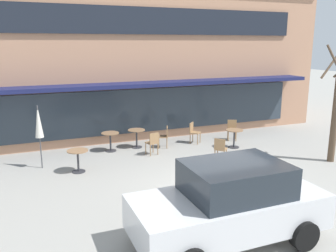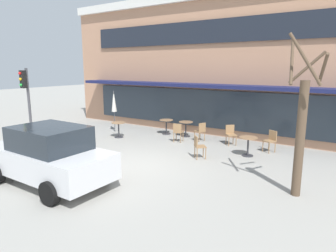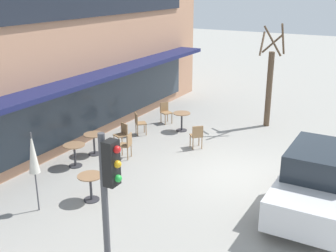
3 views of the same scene
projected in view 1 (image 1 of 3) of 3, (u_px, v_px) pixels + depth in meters
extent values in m
plane|color=#9E9B93|center=(211.00, 189.00, 10.52)|extent=(80.00, 80.00, 0.00)
cube|color=tan|center=(120.00, 56.00, 18.71)|extent=(18.45, 8.00, 7.13)
cube|color=#191E4C|center=(149.00, 84.00, 14.85)|extent=(15.68, 1.10, 0.16)
cube|color=#1E232D|center=(144.00, 21.00, 14.70)|extent=(14.76, 0.10, 1.10)
cube|color=#2D3842|center=(145.00, 110.00, 15.56)|extent=(14.76, 0.10, 1.90)
cylinder|color=#333338|center=(234.00, 147.00, 14.74)|extent=(0.44, 0.44, 0.03)
cylinder|color=#333338|center=(234.00, 139.00, 14.66)|extent=(0.07, 0.07, 0.70)
cylinder|color=#99704C|center=(234.00, 130.00, 14.57)|extent=(0.70, 0.70, 0.03)
cylinder|color=#333338|center=(111.00, 151.00, 14.25)|extent=(0.44, 0.44, 0.03)
cylinder|color=#333338|center=(110.00, 142.00, 14.17)|extent=(0.07, 0.07, 0.70)
cylinder|color=#99704C|center=(110.00, 133.00, 14.08)|extent=(0.70, 0.70, 0.03)
cylinder|color=#333338|center=(137.00, 147.00, 14.75)|extent=(0.44, 0.44, 0.03)
cylinder|color=#333338|center=(137.00, 139.00, 14.66)|extent=(0.07, 0.07, 0.70)
cylinder|color=#99704C|center=(136.00, 130.00, 14.58)|extent=(0.70, 0.70, 0.03)
cylinder|color=#333338|center=(79.00, 171.00, 11.94)|extent=(0.44, 0.44, 0.03)
cylinder|color=#333338|center=(78.00, 161.00, 11.86)|extent=(0.07, 0.07, 0.70)
cylinder|color=#99704C|center=(77.00, 151.00, 11.78)|extent=(0.70, 0.70, 0.03)
cylinder|color=#4C4C51|center=(40.00, 137.00, 12.08)|extent=(0.04, 0.04, 2.20)
cone|color=silver|center=(38.00, 122.00, 11.95)|extent=(0.28, 0.28, 1.10)
cylinder|color=#9E754C|center=(159.00, 143.00, 14.53)|extent=(0.04, 0.04, 0.45)
cylinder|color=#9E754C|center=(159.00, 141.00, 14.86)|extent=(0.04, 0.04, 0.45)
cylinder|color=#9E754C|center=(167.00, 143.00, 14.53)|extent=(0.04, 0.04, 0.45)
cylinder|color=#9E754C|center=(167.00, 141.00, 14.86)|extent=(0.04, 0.04, 0.45)
cube|color=#9E754C|center=(163.00, 137.00, 14.64)|extent=(0.52, 0.52, 0.04)
cube|color=#9E754C|center=(167.00, 131.00, 14.58)|extent=(0.19, 0.38, 0.40)
cylinder|color=#9E754C|center=(200.00, 137.00, 15.43)|extent=(0.04, 0.04, 0.45)
cylinder|color=#9E754C|center=(198.00, 139.00, 15.13)|extent=(0.04, 0.04, 0.45)
cylinder|color=#9E754C|center=(193.00, 137.00, 15.56)|extent=(0.04, 0.04, 0.45)
cylinder|color=#9E754C|center=(190.00, 139.00, 15.26)|extent=(0.04, 0.04, 0.45)
cube|color=#9E754C|center=(195.00, 133.00, 15.29)|extent=(0.57, 0.57, 0.04)
cube|color=#9E754C|center=(191.00, 127.00, 15.31)|extent=(0.31, 0.31, 0.40)
cylinder|color=#9E754C|center=(218.00, 153.00, 13.20)|extent=(0.04, 0.04, 0.45)
cylinder|color=#9E754C|center=(226.00, 155.00, 13.06)|extent=(0.04, 0.04, 0.45)
cylinder|color=#9E754C|center=(215.00, 156.00, 12.90)|extent=(0.04, 0.04, 0.45)
cylinder|color=#9E754C|center=(224.00, 157.00, 12.76)|extent=(0.04, 0.04, 0.45)
cube|color=#9E754C|center=(221.00, 149.00, 12.93)|extent=(0.57, 0.57, 0.04)
cube|color=#9E754C|center=(220.00, 144.00, 12.72)|extent=(0.30, 0.32, 0.40)
cylinder|color=#9E754C|center=(236.00, 136.00, 15.63)|extent=(0.04, 0.04, 0.45)
cylinder|color=#9E754C|center=(228.00, 136.00, 15.66)|extent=(0.04, 0.04, 0.45)
cylinder|color=#9E754C|center=(235.00, 134.00, 15.96)|extent=(0.04, 0.04, 0.45)
cylinder|color=#9E754C|center=(228.00, 134.00, 15.99)|extent=(0.04, 0.04, 0.45)
cube|color=#9E754C|center=(232.00, 130.00, 15.75)|extent=(0.54, 0.54, 0.04)
cube|color=#9E754C|center=(232.00, 124.00, 15.88)|extent=(0.37, 0.22, 0.40)
cylinder|color=#9E754C|center=(146.00, 148.00, 13.83)|extent=(0.04, 0.04, 0.45)
cylinder|color=#9E754C|center=(153.00, 147.00, 14.02)|extent=(0.04, 0.04, 0.45)
cylinder|color=#9E754C|center=(150.00, 151.00, 13.56)|extent=(0.04, 0.04, 0.45)
cylinder|color=#9E754C|center=(158.00, 149.00, 13.75)|extent=(0.04, 0.04, 0.45)
cube|color=#9E754C|center=(152.00, 143.00, 13.73)|extent=(0.48, 0.48, 0.04)
cube|color=#9E754C|center=(154.00, 138.00, 13.54)|extent=(0.40, 0.13, 0.40)
cube|color=silver|center=(228.00, 211.00, 7.64)|extent=(4.21, 1.81, 0.76)
cube|color=#232B33|center=(235.00, 179.00, 7.53)|extent=(2.11, 1.61, 0.68)
cylinder|color=black|center=(157.00, 220.00, 8.06)|extent=(0.64, 0.22, 0.64)
cylinder|color=black|center=(304.00, 236.00, 7.39)|extent=(0.64, 0.22, 0.64)
cylinder|color=black|center=(253.00, 201.00, 9.01)|extent=(0.64, 0.22, 0.64)
cylinder|color=brown|center=(335.00, 120.00, 12.69)|extent=(0.24, 0.24, 3.12)
cylinder|color=brown|center=(330.00, 66.00, 12.61)|extent=(0.88, 0.20, 0.88)
cylinder|color=brown|center=(336.00, 62.00, 12.02)|extent=(0.26, 0.77, 1.18)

